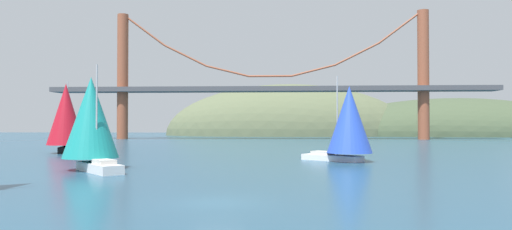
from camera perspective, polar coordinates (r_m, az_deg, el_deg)
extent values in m
plane|color=navy|center=(23.87, -4.83, -10.60)|extent=(360.00, 360.00, 0.00)
ellipsoid|color=#5B6647|center=(158.36, 3.96, -2.48)|extent=(83.35, 44.00, 34.50)
ellipsoid|color=#425138|center=(168.18, 23.07, -2.32)|extent=(89.80, 44.00, 24.78)
cylinder|color=brown|center=(125.98, -15.96, 4.54)|extent=(2.80, 2.80, 32.29)
cylinder|color=brown|center=(123.93, 19.75, 4.65)|extent=(2.80, 2.80, 32.29)
cube|color=#47474C|center=(118.67, 1.74, 3.16)|extent=(112.40, 6.00, 1.20)
cylinder|color=brown|center=(126.04, -13.55, 10.07)|extent=(11.21, 0.50, 8.53)
cylinder|color=brown|center=(122.21, -8.63, 7.18)|extent=(11.14, 0.50, 5.87)
cylinder|color=brown|center=(119.91, -3.50, 5.37)|extent=(11.03, 0.50, 3.20)
cylinder|color=brown|center=(118.96, 1.74, 4.77)|extent=(10.91, 0.50, 0.50)
cylinder|color=brown|center=(119.30, 7.01, 5.41)|extent=(11.03, 0.50, 3.20)
cylinder|color=brown|center=(121.01, 12.21, 7.28)|extent=(11.14, 0.50, 5.87)
cylinder|color=brown|center=(124.29, 17.26, 10.25)|extent=(11.21, 0.50, 8.53)
cube|color=white|center=(40.41, -18.61, -6.10)|extent=(5.61, 6.08, 0.74)
cube|color=beige|center=(39.26, -18.03, -5.45)|extent=(2.36, 2.44, 0.36)
cylinder|color=#B2B2B7|center=(40.88, -18.87, 0.20)|extent=(0.14, 0.14, 8.15)
cone|color=teal|center=(42.25, -19.51, -0.27)|extent=(6.59, 6.59, 6.92)
cube|color=black|center=(69.50, -21.99, -3.90)|extent=(3.58, 6.83, 0.83)
cube|color=beige|center=(70.65, -21.85, -3.37)|extent=(1.83, 2.40, 0.36)
cylinder|color=#B2B2B7|center=(68.76, -22.03, 0.12)|extent=(0.14, 0.14, 8.90)
cone|color=#B21423|center=(67.31, -22.20, 0.10)|extent=(6.04, 6.04, 8.19)
cube|color=white|center=(50.65, 9.26, -5.18)|extent=(6.45, 5.67, 0.62)
cube|color=beige|center=(51.26, 8.13, -4.58)|extent=(2.61, 2.50, 0.36)
cylinder|color=#B2B2B7|center=(50.17, 9.89, -0.08)|extent=(0.14, 0.14, 8.37)
cone|color=blue|center=(49.42, 11.33, -0.52)|extent=(6.58, 6.58, 6.97)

